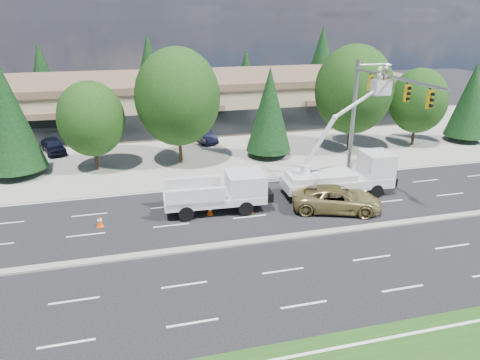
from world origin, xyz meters
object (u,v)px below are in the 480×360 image
object	(u,v)px
utility_pickup	(222,196)
minivan	(337,199)
signal_mast	(370,104)
bucket_truck	(348,169)

from	to	relation	value
utility_pickup	minivan	distance (m)	7.56
signal_mast	bucket_truck	size ratio (longest dim) A/B	1.14
bucket_truck	minivan	size ratio (longest dim) A/B	1.53
bucket_truck	minivan	distance (m)	3.30
utility_pickup	bucket_truck	world-z (taller)	bucket_truck
signal_mast	bucket_truck	xyz separation A→B (m)	(-2.23, -1.84, -4.14)
utility_pickup	signal_mast	bearing A→B (deg)	14.17
utility_pickup	bucket_truck	distance (m)	9.37
bucket_truck	minivan	bearing A→B (deg)	-126.94
signal_mast	utility_pickup	xyz separation A→B (m)	(-11.54, -2.42, -5.02)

